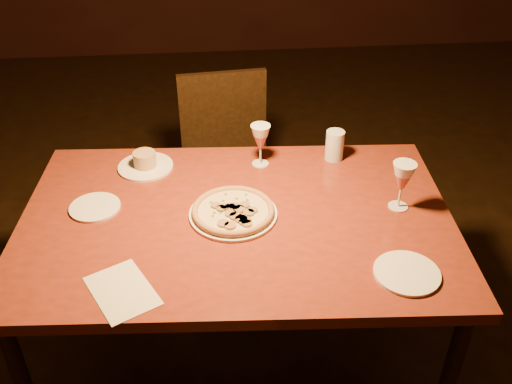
{
  "coord_description": "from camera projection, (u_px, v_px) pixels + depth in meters",
  "views": [
    {
      "loc": [
        -0.22,
        -1.86,
        2.01
      ],
      "look_at": [
        -0.06,
        -0.22,
        0.87
      ],
      "focal_mm": 40.0,
      "sensor_mm": 36.0,
      "label": 1
    }
  ],
  "objects": [
    {
      "name": "chair_far",
      "position": [
        228.0,
        157.0,
        2.9
      ],
      "size": [
        0.48,
        0.48,
        0.92
      ],
      "rotation": [
        0.0,
        0.0,
        0.1
      ],
      "color": "black",
      "rests_on": "floor"
    },
    {
      "name": "floor",
      "position": [
        265.0,
        318.0,
        2.69
      ],
      "size": [
        7.0,
        7.0,
        0.0
      ],
      "primitive_type": "plane",
      "color": "#301E10",
      "rests_on": "ground"
    },
    {
      "name": "wine_glass_far",
      "position": [
        260.0,
        145.0,
        2.24
      ],
      "size": [
        0.08,
        0.08,
        0.17
      ],
      "primitive_type": null,
      "color": "#C35A51",
      "rests_on": "dining_table"
    },
    {
      "name": "side_plate_near",
      "position": [
        407.0,
        273.0,
        1.75
      ],
      "size": [
        0.2,
        0.2,
        0.01
      ],
      "primitive_type": "cylinder",
      "color": "white",
      "rests_on": "dining_table"
    },
    {
      "name": "dining_table",
      "position": [
        237.0,
        232.0,
        2.04
      ],
      "size": [
        1.57,
        1.07,
        0.81
      ],
      "rotation": [
        0.0,
        0.0,
        -0.06
      ],
      "color": "maroon",
      "rests_on": "floor"
    },
    {
      "name": "menu_card",
      "position": [
        122.0,
        291.0,
        1.69
      ],
      "size": [
        0.25,
        0.28,
        0.0
      ],
      "primitive_type": "cube",
      "rotation": [
        0.0,
        0.0,
        0.49
      ],
      "color": "silver",
      "rests_on": "dining_table"
    },
    {
      "name": "water_tumbler",
      "position": [
        335.0,
        145.0,
        2.28
      ],
      "size": [
        0.07,
        0.07,
        0.12
      ],
      "primitive_type": "cylinder",
      "color": "silver",
      "rests_on": "dining_table"
    },
    {
      "name": "wine_glass_right",
      "position": [
        401.0,
        186.0,
        1.99
      ],
      "size": [
        0.08,
        0.08,
        0.18
      ],
      "primitive_type": null,
      "color": "#C35A51",
      "rests_on": "dining_table"
    },
    {
      "name": "side_plate_left",
      "position": [
        95.0,
        207.0,
        2.03
      ],
      "size": [
        0.18,
        0.18,
        0.01
      ],
      "primitive_type": "cylinder",
      "color": "white",
      "rests_on": "dining_table"
    },
    {
      "name": "pizza_plate",
      "position": [
        233.0,
        211.0,
        1.99
      ],
      "size": [
        0.31,
        0.31,
        0.03
      ],
      "color": "white",
      "rests_on": "dining_table"
    },
    {
      "name": "ramekin_saucer",
      "position": [
        145.0,
        163.0,
        2.25
      ],
      "size": [
        0.22,
        0.22,
        0.07
      ],
      "color": "white",
      "rests_on": "dining_table"
    }
  ]
}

